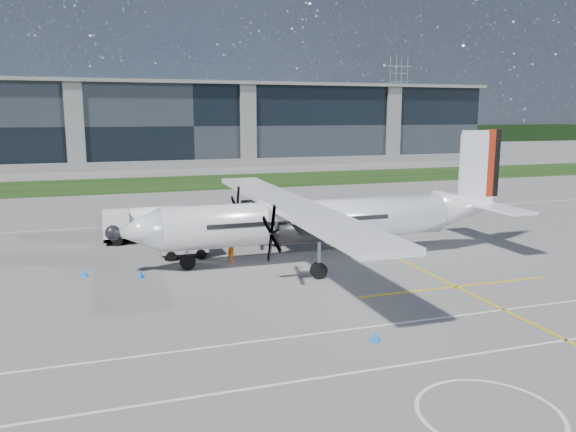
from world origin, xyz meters
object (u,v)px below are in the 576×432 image
Objects in this scene: fuel_tanker_truck at (141,225)px; safety_cone_portwing at (375,336)px; safety_cone_fwd at (84,272)px; baggage_tug at (184,243)px; turboprop_aircraft at (324,196)px; pylon_east at (398,99)px; ground_crew_person at (231,246)px; safety_cone_nose_port at (141,274)px; safety_cone_stbdwing at (246,221)px.

safety_cone_portwing is at bearing -70.23° from fuel_tanker_truck.
baggage_tug is at bearing 24.29° from safety_cone_fwd.
safety_cone_portwing is at bearing -102.59° from turboprop_aircraft.
fuel_tanker_truck is at bearing 65.92° from safety_cone_fwd.
ground_crew_person is at bearing -122.33° from pylon_east.
baggage_tug is (-8.89, 3.28, -3.27)m from turboprop_aircraft.
ground_crew_person is 6.30m from safety_cone_nose_port.
ground_crew_person is (-6.11, 1.01, -3.17)m from turboprop_aircraft.
fuel_tanker_truck is at bearing 86.03° from safety_cone_nose_port.
ground_crew_person is (-92.86, -146.70, -13.92)m from pylon_east.
safety_cone_stbdwing is at bearing -123.48° from pylon_east.
pylon_east is at bearing 56.39° from safety_cone_nose_port.
safety_cone_portwing is at bearing -119.08° from pylon_east.
pylon_east is 4.31× the size of fuel_tanker_truck.
pylon_east is 60.00× the size of safety_cone_nose_port.
safety_cone_fwd is (-15.22, 0.42, -4.01)m from turboprop_aircraft.
safety_cone_nose_port is at bearing -23.17° from safety_cone_fwd.
fuel_tanker_truck reaches higher than baggage_tug.
safety_cone_portwing is 1.00× the size of safety_cone_nose_port.
baggage_tug is 3.59m from ground_crew_person.
fuel_tanker_truck is at bearing 112.89° from baggage_tug.
fuel_tanker_truck is 9.57m from safety_cone_fwd.
turboprop_aircraft is 15.75m from safety_cone_fwd.
fuel_tanker_truck reaches higher than ground_crew_person.
baggage_tug is 1.52× the size of ground_crew_person.
safety_cone_stbdwing is (6.86, 10.18, -0.74)m from baggage_tug.
pylon_east reaches higher than ground_crew_person.
safety_cone_stbdwing is (13.19, 13.04, 0.00)m from safety_cone_fwd.
pylon_east is at bearing 59.57° from turboprop_aircraft.
safety_cone_nose_port is at bearing -93.97° from fuel_tanker_truck.
safety_cone_fwd and safety_cone_stbdwing have the same top height.
safety_cone_stbdwing is (-2.03, 13.46, -4.01)m from turboprop_aircraft.
ground_crew_person is at bearing 170.65° from turboprop_aircraft.
safety_cone_stbdwing is at bearing 55.20° from safety_cone_nose_port.
pylon_east reaches higher than fuel_tanker_truck.
safety_cone_nose_port is at bearing -126.75° from baggage_tug.
pylon_east reaches higher than baggage_tug.
safety_cone_nose_port is at bearing 122.33° from ground_crew_person.
ground_crew_person reaches higher than safety_cone_portwing.
safety_cone_stbdwing is (10.01, 14.40, 0.00)m from safety_cone_nose_port.
fuel_tanker_truck reaches higher than safety_cone_stbdwing.
fuel_tanker_truck is at bearing -154.91° from safety_cone_stbdwing.
pylon_east reaches higher than safety_cone_nose_port.
baggage_tug is 12.30m from safety_cone_stbdwing.
safety_cone_fwd is 18.73m from safety_cone_portwing.
pylon_east is 173.79m from baggage_tug.
safety_cone_nose_port is (-3.15, -4.22, -0.74)m from baggage_tug.
baggage_tug is 6.59× the size of safety_cone_portwing.
turboprop_aircraft is at bearing -38.73° from fuel_tanker_truck.
safety_cone_portwing is at bearing -49.64° from safety_cone_fwd.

